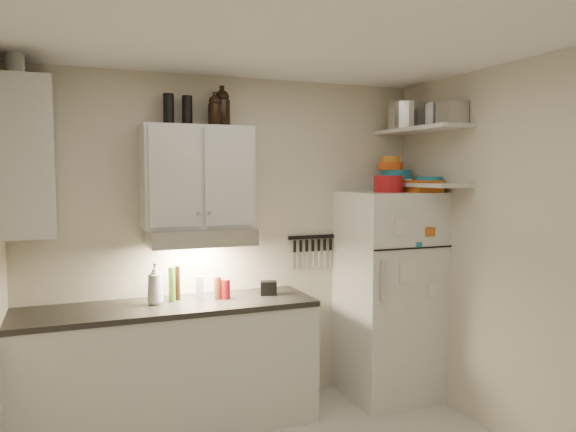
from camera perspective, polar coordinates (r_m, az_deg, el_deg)
name	(u,v)px	position (r m, az deg, el deg)	size (l,w,h in m)	color
ceiling	(307,29)	(3.12, 1.99, 18.42)	(3.20, 3.00, 0.02)	white
back_wall	(230,243)	(4.49, -5.88, -2.73)	(3.20, 0.02, 2.60)	beige
right_wall	(533,258)	(4.00, 23.59, -3.93)	(0.02, 3.00, 2.60)	beige
base_cabinet	(169,370)	(4.27, -11.96, -15.05)	(2.10, 0.60, 0.88)	silver
countertop	(168,307)	(4.14, -12.06, -9.03)	(2.10, 0.62, 0.04)	black
upper_cabinet	(197,177)	(4.21, -9.22, 3.94)	(0.80, 0.33, 0.75)	silver
side_cabinet	(27,158)	(3.98, -25.03, 5.37)	(0.33, 0.55, 1.00)	silver
range_hood	(200,236)	(4.17, -8.95, -2.05)	(0.76, 0.46, 0.12)	silver
fridge	(389,295)	(4.75, 10.18, -7.88)	(0.70, 0.68, 1.70)	silver
shelf_hi	(421,130)	(4.66, 13.40, 8.53)	(0.30, 0.95, 0.03)	silver
shelf_lo	(420,185)	(4.64, 13.31, 3.11)	(0.30, 0.95, 0.03)	silver
knife_strip	(312,237)	(4.70, 2.44, -2.14)	(0.42, 0.02, 0.03)	black
dutch_oven	(388,184)	(4.53, 10.15, 3.22)	(0.23, 0.23, 0.13)	#A31318
book_stack	(422,186)	(4.60, 13.45, 2.95)	(0.23, 0.29, 0.10)	#BF5B17
spice_jar	(408,186)	(4.63, 12.13, 3.04)	(0.06, 0.06, 0.11)	silver
stock_pot	(406,116)	(4.86, 11.93, 9.88)	(0.31, 0.31, 0.22)	silver
tin_a	(440,115)	(4.60, 15.21, 9.89)	(0.18, 0.17, 0.18)	#AAAAAD
tin_b	(452,113)	(4.45, 16.33, 9.99)	(0.17, 0.17, 0.17)	#AAAAAD
bowl_teal	(396,176)	(4.84, 10.93, 4.00)	(0.26, 0.26, 0.11)	teal
bowl_orange	(391,166)	(4.81, 10.40, 5.01)	(0.21, 0.21, 0.06)	#D65014
bowl_yellow	(391,159)	(4.81, 10.41, 5.70)	(0.16, 0.16, 0.05)	orange
plates	(429,180)	(4.59, 14.15, 3.59)	(0.20, 0.20, 0.05)	teal
growler_a	(215,110)	(4.25, -7.47, 10.60)	(0.10, 0.10, 0.23)	black
growler_b	(222,108)	(4.34, -6.72, 10.84)	(0.12, 0.12, 0.29)	black
thermos_a	(187,111)	(4.26, -10.21, 10.47)	(0.08, 0.08, 0.22)	black
thermos_b	(169,110)	(4.25, -12.03, 10.53)	(0.08, 0.08, 0.23)	black
side_jar	(15,65)	(4.02, -25.98, 13.59)	(0.11, 0.11, 0.15)	silver
soap_bottle	(155,281)	(4.12, -13.35, -6.46)	(0.13, 0.13, 0.33)	silver
pepper_mill	(218,288)	(4.22, -7.16, -7.25)	(0.05, 0.05, 0.17)	brown
oil_bottle	(172,285)	(4.18, -11.71, -6.83)	(0.05, 0.05, 0.25)	#3D721C
vinegar_bottle	(177,283)	(4.24, -11.25, -6.69)	(0.05, 0.05, 0.25)	black
clear_bottle	(200,288)	(4.23, -8.96, -7.20)	(0.06, 0.06, 0.17)	silver
red_jar	(225,289)	(4.23, -6.39, -7.38)	(0.07, 0.07, 0.14)	#A31318
caddy	(268,288)	(4.34, -2.00, -7.33)	(0.12, 0.09, 0.11)	black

